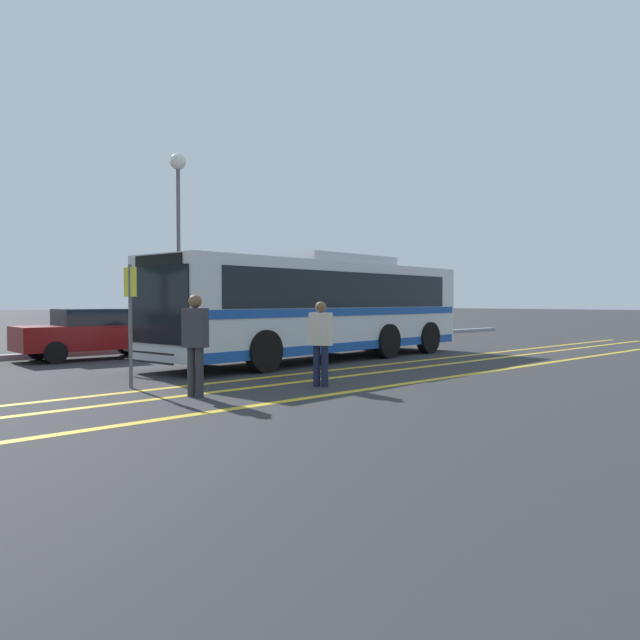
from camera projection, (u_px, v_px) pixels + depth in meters
ground_plane at (322, 358)px, 18.24m from camera, size 220.00×220.00×0.00m
lane_strip_0 at (379, 365)px, 16.18m from camera, size 30.70×0.20×0.01m
lane_strip_1 at (411, 368)px, 15.40m from camera, size 30.70×0.20×0.01m
lane_strip_2 at (470, 374)px, 14.19m from camera, size 30.70×0.20×0.01m
curb_strip at (203, 346)px, 22.10m from camera, size 38.70×0.36×0.15m
transit_bus at (320, 305)px, 17.73m from camera, size 11.16×3.38×2.98m
parked_car_1 at (93, 334)px, 17.87m from camera, size 4.30×1.99×1.44m
parked_car_2 at (274, 327)px, 22.59m from camera, size 4.93×2.08×1.42m
parked_car_3 at (374, 323)px, 26.64m from camera, size 4.90×2.10×1.46m
pedestrian_0 at (195, 338)px, 10.81m from camera, size 0.37×0.47×1.78m
pedestrian_1 at (321, 338)px, 12.12m from camera, size 0.37×0.47×1.66m
bus_stop_sign at (130, 310)px, 11.89m from camera, size 0.07×0.40×2.36m
street_lamp at (178, 198)px, 22.92m from camera, size 0.60×0.60×7.09m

